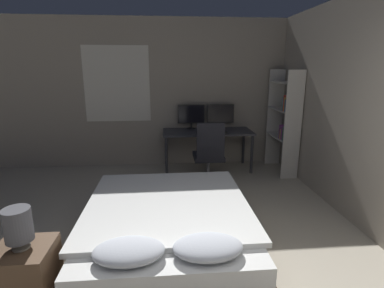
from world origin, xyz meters
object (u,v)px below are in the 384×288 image
Objects in this scene: computer_mouse at (225,132)px; office_chair at (209,159)px; desk at (208,135)px; bookshelf at (285,118)px; bed at (168,228)px; keyboard at (210,133)px; bedside_lamp at (18,225)px; monitor_left at (191,115)px; monitor_right at (221,115)px; nightstand at (27,280)px.

office_chair is at bearing -125.30° from computer_mouse.
desk is 1.38m from bookshelf.
bed is 2.40m from keyboard.
bookshelf is at bearing 42.84° from bedside_lamp.
computer_mouse is 1.06m from bookshelf.
desk is at bearing 139.68° from computer_mouse.
bookshelf is (2.06, 2.17, 0.74)m from bed.
monitor_left reaches higher than computer_mouse.
desk is 0.38m from computer_mouse.
desk is 0.78m from office_chair.
desk is at bearing -40.92° from monitor_left.
office_chair reaches higher than keyboard.
office_chair reaches higher than desk.
bed is at bearing -133.48° from bookshelf.
monitor_left is 0.55m from monitor_right.
computer_mouse is at bearing 54.62° from nightstand.
bedside_lamp is 0.83× the size of keyboard.
bed is at bearing -108.61° from keyboard.
bedside_lamp is 3.68m from desk.
monitor_left is at bearing 161.73° from bookshelf.
monitor_right is (0.27, 0.24, 0.33)m from desk.
nightstand is at bearing 0.00° from bedside_lamp.
monitor_left reaches higher than desk.
office_chair is (-0.35, -0.98, -0.56)m from monitor_right.
computer_mouse is (2.10, 2.96, 0.00)m from bedside_lamp.
monitor_left is 1.67m from bookshelf.
monitor_left and monitor_right have the same top height.
nightstand is 3.51m from keyboard.
bed is at bearing -106.93° from desk.
office_chair is (-0.36, -0.50, -0.32)m from computer_mouse.
desk is 0.49m from monitor_left.
keyboard is at bearing 71.39° from bed.
monitor_left is 0.76m from computer_mouse.
computer_mouse is (2.10, 2.96, 0.46)m from nightstand.
monitor_right reaches higher than bedside_lamp.
keyboard is (0.75, 2.22, 0.49)m from bed.
bedside_lamp is at bearing -145.64° from bed.
bed is 1.85m from office_chair.
office_chair is (-0.08, -0.74, -0.23)m from desk.
desk is 0.89× the size of bookshelf.
computer_mouse is (0.00, -0.47, -0.24)m from monitor_right.
monitor_right is at bearing 153.20° from bookshelf.
office_chair is (1.75, 2.46, -0.32)m from bedside_lamp.
computer_mouse is at bearing -40.62° from monitor_left.
monitor_left is (1.55, 3.43, 0.70)m from nightstand.
office_chair is at bearing 68.74° from bed.
bedside_lamp reaches higher than keyboard.
nightstand is 3.70m from desk.
bookshelf reaches higher than bedside_lamp.
keyboard is 0.28m from computer_mouse.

